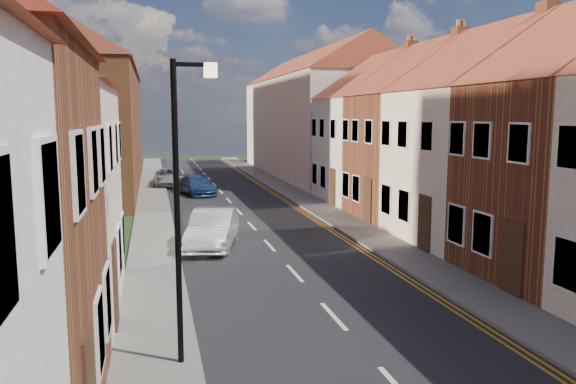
{
  "coord_description": "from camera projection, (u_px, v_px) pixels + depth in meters",
  "views": [
    {
      "loc": [
        -4.33,
        9.01,
        5.07
      ],
      "look_at": [
        0.59,
        29.35,
        2.19
      ],
      "focal_mm": 35.0,
      "sensor_mm": 36.0,
      "label": 1
    }
  ],
  "objects": [
    {
      "name": "road",
      "position": [
        269.0,
        246.0,
        21.91
      ],
      "size": [
        7.0,
        90.0,
        0.02
      ],
      "primitive_type": "cube",
      "color": "black",
      "rests_on": "ground"
    },
    {
      "name": "pavement_left",
      "position": [
        154.0,
        251.0,
        20.88
      ],
      "size": [
        1.8,
        90.0,
        0.12
      ],
      "primitive_type": "cube",
      "color": "slate",
      "rests_on": "ground"
    },
    {
      "name": "pavement_right",
      "position": [
        375.0,
        239.0,
        22.93
      ],
      "size": [
        1.8,
        90.0,
        0.12
      ],
      "primitive_type": "cube",
      "color": "slate",
      "rests_on": "ground"
    },
    {
      "name": "cottage_r_pink",
      "position": [
        502.0,
        130.0,
        22.4
      ],
      "size": [
        8.3,
        6.0,
        9.0
      ],
      "color": "#FFE4C9",
      "rests_on": "ground"
    },
    {
      "name": "cottage_r_white_far",
      "position": [
        436.0,
        127.0,
        27.6
      ],
      "size": [
        8.3,
        5.2,
        9.0
      ],
      "color": "brown",
      "rests_on": "ground"
    },
    {
      "name": "cottage_r_cream_far",
      "position": [
        391.0,
        125.0,
        32.8
      ],
      "size": [
        8.3,
        6.0,
        9.0
      ],
      "color": "white",
      "rests_on": "ground"
    },
    {
      "name": "block_right_far",
      "position": [
        317.0,
        112.0,
        47.43
      ],
      "size": [
        8.3,
        24.2,
        10.5
      ],
      "color": "white",
      "rests_on": "ground"
    },
    {
      "name": "block_left_far",
      "position": [
        76.0,
        112.0,
        38.29
      ],
      "size": [
        8.3,
        24.2,
        10.5
      ],
      "color": "brown",
      "rests_on": "ground"
    },
    {
      "name": "lamppost",
      "position": [
        181.0,
        194.0,
        10.91
      ],
      "size": [
        0.88,
        0.15,
        6.0
      ],
      "color": "black",
      "rests_on": "pavement_left"
    },
    {
      "name": "car_mid",
      "position": [
        213.0,
        229.0,
        21.58
      ],
      "size": [
        2.6,
        4.69,
        1.46
      ],
      "primitive_type": "imported",
      "rotation": [
        0.0,
        0.0,
        -0.25
      ],
      "color": "#AEAFB6",
      "rests_on": "ground"
    },
    {
      "name": "car_far",
      "position": [
        196.0,
        185.0,
        35.92
      ],
      "size": [
        2.59,
        4.37,
        1.19
      ],
      "primitive_type": "imported",
      "rotation": [
        0.0,
        0.0,
        0.24
      ],
      "color": "navy",
      "rests_on": "ground"
    },
    {
      "name": "car_distant",
      "position": [
        170.0,
        177.0,
        40.34
      ],
      "size": [
        2.39,
        4.77,
        1.3
      ],
      "primitive_type": "imported",
      "rotation": [
        0.0,
        0.0,
        -0.05
      ],
      "color": "#A1A2A8",
      "rests_on": "ground"
    }
  ]
}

